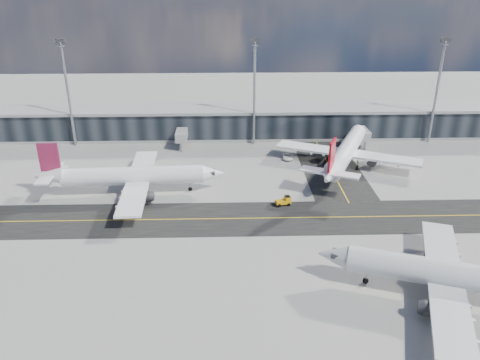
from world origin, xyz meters
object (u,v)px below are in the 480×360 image
Objects in this scene: airliner_redtail at (346,152)px; baggage_tug at (284,201)px; service_van at (287,156)px; airliner_af at (131,176)px; airliner_near at (458,276)px.

baggage_tug is at bearing -105.93° from airliner_redtail.
airliner_redtail is at bearing -22.07° from service_van.
airliner_redtail reaches higher than airliner_af.
airliner_redtail is 15.25m from service_van.
airliner_af is at bearing -149.88° from service_van.
service_van is (36.59, 19.46, -3.24)m from airliner_af.
airliner_near is at bearing 52.37° from airliner_af.
airliner_near is 11.86× the size of baggage_tug.
service_van is (3.83, 26.36, -0.25)m from baggage_tug.
airliner_af is 33.60m from baggage_tug.
baggage_tug is at bearing 53.65° from airliner_near.
baggage_tug is (32.75, -6.89, -2.98)m from airliner_af.
airliner_af is 1.02× the size of airliner_near.
airliner_af reaches higher than service_van.
airliner_near reaches higher than service_van.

